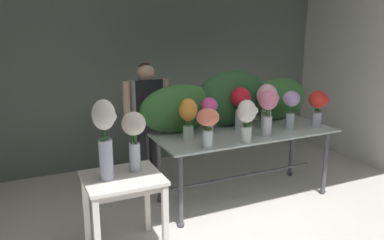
{
  "coord_description": "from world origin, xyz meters",
  "views": [
    {
      "loc": [
        -1.83,
        -1.97,
        2.04
      ],
      "look_at": [
        -0.33,
        1.3,
        1.1
      ],
      "focal_mm": 36.45,
      "sensor_mm": 36.0,
      "label": 1
    }
  ],
  "objects_px": {
    "florist": "(147,114)",
    "vase_coral_peonies": "(208,122)",
    "vase_crimson_hydrangea": "(240,104)",
    "vase_sunset_ranunculus": "(188,115)",
    "vase_scarlet_carnations": "(318,104)",
    "display_table_glass": "(245,142)",
    "vase_white_roses_tall": "(105,134)",
    "vase_ivory_tulips": "(247,117)",
    "vase_lilac_snapdragons": "(291,105)",
    "vase_fuchsia_lilies": "(209,112)",
    "vase_cream_lisianthus_tall": "(134,134)",
    "vase_blush_anemones": "(267,100)",
    "vase_rosy_roses": "(268,108)",
    "side_table_white": "(123,188)"
  },
  "relations": [
    {
      "from": "display_table_glass",
      "to": "vase_white_roses_tall",
      "type": "distance_m",
      "value": 1.79
    },
    {
      "from": "vase_crimson_hydrangea",
      "to": "florist",
      "type": "bearing_deg",
      "value": 143.82
    },
    {
      "from": "vase_fuchsia_lilies",
      "to": "vase_cream_lisianthus_tall",
      "type": "xyz_separation_m",
      "value": [
        -0.99,
        -0.5,
        0.01
      ]
    },
    {
      "from": "florist",
      "to": "vase_sunset_ranunculus",
      "type": "bearing_deg",
      "value": -73.72
    },
    {
      "from": "display_table_glass",
      "to": "vase_lilac_snapdragons",
      "type": "xyz_separation_m",
      "value": [
        0.52,
        -0.12,
        0.4
      ]
    },
    {
      "from": "vase_cream_lisianthus_tall",
      "to": "vase_white_roses_tall",
      "type": "bearing_deg",
      "value": -167.45
    },
    {
      "from": "vase_sunset_ranunculus",
      "to": "vase_scarlet_carnations",
      "type": "xyz_separation_m",
      "value": [
        1.57,
        -0.18,
        0.0
      ]
    },
    {
      "from": "vase_coral_peonies",
      "to": "vase_crimson_hydrangea",
      "type": "xyz_separation_m",
      "value": [
        0.61,
        0.41,
        0.05
      ]
    },
    {
      "from": "vase_coral_peonies",
      "to": "vase_cream_lisianthus_tall",
      "type": "height_order",
      "value": "vase_cream_lisianthus_tall"
    },
    {
      "from": "florist",
      "to": "vase_coral_peonies",
      "type": "xyz_separation_m",
      "value": [
        0.27,
        -1.06,
        0.12
      ]
    },
    {
      "from": "florist",
      "to": "vase_white_roses_tall",
      "type": "distance_m",
      "value": 1.44
    },
    {
      "from": "vase_rosy_roses",
      "to": "side_table_white",
      "type": "bearing_deg",
      "value": -171.67
    },
    {
      "from": "florist",
      "to": "vase_blush_anemones",
      "type": "height_order",
      "value": "florist"
    },
    {
      "from": "vase_fuchsia_lilies",
      "to": "vase_sunset_ranunculus",
      "type": "height_order",
      "value": "vase_sunset_ranunculus"
    },
    {
      "from": "side_table_white",
      "to": "vase_crimson_hydrangea",
      "type": "distance_m",
      "value": 1.69
    },
    {
      "from": "vase_blush_anemones",
      "to": "vase_white_roses_tall",
      "type": "xyz_separation_m",
      "value": [
        -1.96,
        -0.51,
        -0.01
      ]
    },
    {
      "from": "florist",
      "to": "vase_sunset_ranunculus",
      "type": "distance_m",
      "value": 0.76
    },
    {
      "from": "vase_crimson_hydrangea",
      "to": "vase_ivory_tulips",
      "type": "height_order",
      "value": "vase_crimson_hydrangea"
    },
    {
      "from": "vase_crimson_hydrangea",
      "to": "vase_sunset_ranunculus",
      "type": "bearing_deg",
      "value": -173.57
    },
    {
      "from": "florist",
      "to": "vase_coral_peonies",
      "type": "bearing_deg",
      "value": -75.71
    },
    {
      "from": "display_table_glass",
      "to": "vase_cream_lisianthus_tall",
      "type": "bearing_deg",
      "value": -163.16
    },
    {
      "from": "florist",
      "to": "vase_fuchsia_lilies",
      "type": "bearing_deg",
      "value": -52.98
    },
    {
      "from": "vase_blush_anemones",
      "to": "vase_coral_peonies",
      "type": "bearing_deg",
      "value": -159.23
    },
    {
      "from": "vase_coral_peonies",
      "to": "vase_blush_anemones",
      "type": "xyz_separation_m",
      "value": [
        0.93,
        0.35,
        0.07
      ]
    },
    {
      "from": "vase_rosy_roses",
      "to": "vase_crimson_hydrangea",
      "type": "distance_m",
      "value": 0.36
    },
    {
      "from": "vase_fuchsia_lilies",
      "to": "vase_rosy_roses",
      "type": "height_order",
      "value": "vase_rosy_roses"
    },
    {
      "from": "vase_rosy_roses",
      "to": "vase_sunset_ranunculus",
      "type": "height_order",
      "value": "vase_rosy_roses"
    },
    {
      "from": "vase_coral_peonies",
      "to": "vase_fuchsia_lilies",
      "type": "bearing_deg",
      "value": 61.03
    },
    {
      "from": "vase_blush_anemones",
      "to": "vase_ivory_tulips",
      "type": "distance_m",
      "value": 0.61
    },
    {
      "from": "vase_scarlet_carnations",
      "to": "florist",
      "type": "bearing_deg",
      "value": 153.27
    },
    {
      "from": "vase_scarlet_carnations",
      "to": "vase_blush_anemones",
      "type": "relative_size",
      "value": 0.83
    },
    {
      "from": "display_table_glass",
      "to": "vase_sunset_ranunculus",
      "type": "height_order",
      "value": "vase_sunset_ranunculus"
    },
    {
      "from": "vase_scarlet_carnations",
      "to": "display_table_glass",
      "type": "bearing_deg",
      "value": 169.16
    },
    {
      "from": "vase_lilac_snapdragons",
      "to": "vase_sunset_ranunculus",
      "type": "height_order",
      "value": "vase_lilac_snapdragons"
    },
    {
      "from": "vase_ivory_tulips",
      "to": "vase_coral_peonies",
      "type": "bearing_deg",
      "value": 179.98
    },
    {
      "from": "display_table_glass",
      "to": "vase_ivory_tulips",
      "type": "relative_size",
      "value": 4.63
    },
    {
      "from": "vase_crimson_hydrangea",
      "to": "vase_ivory_tulips",
      "type": "bearing_deg",
      "value": -113.06
    },
    {
      "from": "vase_lilac_snapdragons",
      "to": "vase_ivory_tulips",
      "type": "distance_m",
      "value": 0.75
    },
    {
      "from": "vase_blush_anemones",
      "to": "vase_white_roses_tall",
      "type": "height_order",
      "value": "vase_white_roses_tall"
    },
    {
      "from": "vase_lilac_snapdragons",
      "to": "vase_rosy_roses",
      "type": "bearing_deg",
      "value": -162.92
    },
    {
      "from": "display_table_glass",
      "to": "vase_scarlet_carnations",
      "type": "bearing_deg",
      "value": -10.84
    },
    {
      "from": "display_table_glass",
      "to": "vase_blush_anemones",
      "type": "distance_m",
      "value": 0.54
    },
    {
      "from": "florist",
      "to": "vase_sunset_ranunculus",
      "type": "xyz_separation_m",
      "value": [
        0.21,
        -0.72,
        0.13
      ]
    },
    {
      "from": "vase_sunset_ranunculus",
      "to": "vase_lilac_snapdragons",
      "type": "bearing_deg",
      "value": -5.96
    },
    {
      "from": "vase_lilac_snapdragons",
      "to": "vase_blush_anemones",
      "type": "relative_size",
      "value": 0.86
    },
    {
      "from": "vase_lilac_snapdragons",
      "to": "vase_blush_anemones",
      "type": "xyz_separation_m",
      "value": [
        -0.22,
        0.15,
        0.05
      ]
    },
    {
      "from": "vase_fuchsia_lilies",
      "to": "vase_sunset_ranunculus",
      "type": "distance_m",
      "value": 0.29
    },
    {
      "from": "vase_ivory_tulips",
      "to": "vase_white_roses_tall",
      "type": "bearing_deg",
      "value": -173.83
    },
    {
      "from": "vase_blush_anemones",
      "to": "vase_lilac_snapdragons",
      "type": "bearing_deg",
      "value": -33.45
    },
    {
      "from": "display_table_glass",
      "to": "vase_white_roses_tall",
      "type": "xyz_separation_m",
      "value": [
        -1.67,
        -0.48,
        0.44
      ]
    }
  ]
}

